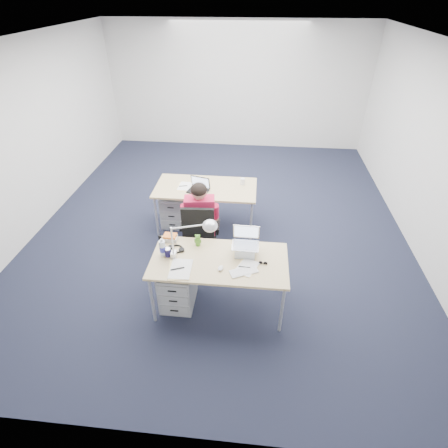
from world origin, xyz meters
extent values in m
plane|color=black|center=(0.00, 0.00, 0.00)|extent=(7.00, 7.00, 0.00)
cube|color=beige|center=(0.00, 3.50, 1.40)|extent=(6.00, 0.02, 2.80)
cube|color=beige|center=(0.00, -3.50, 1.40)|extent=(6.00, 0.02, 2.80)
cube|color=beige|center=(-3.00, 0.00, 1.40)|extent=(0.02, 7.00, 2.80)
cube|color=beige|center=(3.00, 0.00, 1.40)|extent=(0.02, 7.00, 2.80)
cube|color=white|center=(0.00, 0.00, 2.80)|extent=(6.00, 7.00, 0.01)
cube|color=tan|center=(0.17, -1.87, 0.71)|extent=(1.60, 0.80, 0.03)
cylinder|color=#B7BABC|center=(-0.58, -2.22, 0.35)|extent=(0.04, 0.04, 0.70)
cylinder|color=#B7BABC|center=(0.92, -2.22, 0.35)|extent=(0.04, 0.04, 0.70)
cylinder|color=#B7BABC|center=(-0.58, -1.52, 0.35)|extent=(0.04, 0.04, 0.70)
cylinder|color=#B7BABC|center=(0.92, -1.52, 0.35)|extent=(0.04, 0.04, 0.70)
cube|color=tan|center=(-0.24, -0.13, 0.71)|extent=(1.60, 0.80, 0.03)
cylinder|color=#B7BABC|center=(-0.99, -0.48, 0.35)|extent=(0.04, 0.04, 0.70)
cylinder|color=#B7BABC|center=(0.51, -0.48, 0.35)|extent=(0.04, 0.04, 0.70)
cylinder|color=#B7BABC|center=(-0.99, 0.22, 0.35)|extent=(0.04, 0.04, 0.70)
cylinder|color=#B7BABC|center=(0.51, 0.22, 0.35)|extent=(0.04, 0.04, 0.70)
cylinder|color=black|center=(-0.18, -1.05, 0.25)|extent=(0.04, 0.04, 0.40)
cube|color=black|center=(-0.18, -1.05, 0.47)|extent=(0.47, 0.47, 0.07)
cube|color=black|center=(-0.17, -1.27, 0.79)|extent=(0.43, 0.07, 0.51)
cube|color=#BB1A40|center=(-0.18, -1.04, 0.79)|extent=(0.43, 0.26, 0.55)
sphere|color=tan|center=(-0.18, -1.04, 1.17)|extent=(0.21, 0.21, 0.21)
cube|color=#A5A7AA|center=(-0.35, -1.89, 0.28)|extent=(0.40, 0.50, 0.55)
cube|color=#A5A7AA|center=(-0.78, -0.10, 0.28)|extent=(0.40, 0.50, 0.55)
cube|color=white|center=(0.47, -2.05, 0.74)|extent=(0.34, 0.25, 0.02)
ellipsoid|color=white|center=(0.21, -2.03, 0.75)|extent=(0.08, 0.10, 0.03)
cylinder|color=#1A1646|center=(-0.44, -1.86, 0.79)|extent=(0.07, 0.07, 0.11)
cylinder|color=silver|center=(-0.50, -1.84, 0.85)|extent=(0.10, 0.10, 0.23)
cube|color=silver|center=(-0.48, -1.55, 0.77)|extent=(0.20, 0.18, 0.08)
cube|color=black|center=(-0.58, -1.65, 0.80)|extent=(0.04, 0.03, 0.13)
cube|color=#FFE293|center=(-0.25, -2.09, 0.74)|extent=(0.26, 0.36, 0.01)
cube|color=#FFE293|center=(0.49, -1.98, 0.73)|extent=(0.29, 0.33, 0.01)
cylinder|color=white|center=(0.34, 0.02, 0.78)|extent=(0.08, 0.08, 0.10)
cube|color=white|center=(-0.57, -0.16, 0.73)|extent=(0.21, 0.29, 0.01)
camera|label=1|loc=(0.54, -4.96, 3.39)|focal=28.00mm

